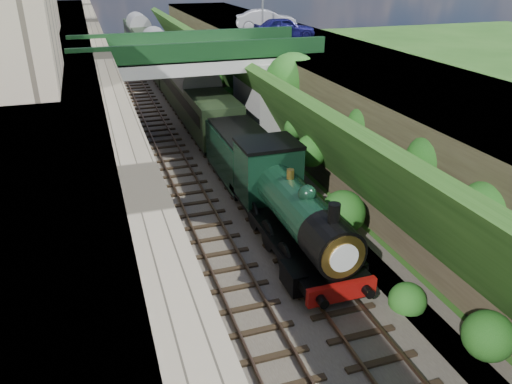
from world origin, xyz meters
name	(u,v)px	position (x,y,z in m)	size (l,w,h in m)	color
trackbed	(205,160)	(0.00, 20.00, 0.10)	(10.00, 90.00, 0.20)	#473F38
retaining_wall	(111,116)	(-5.50, 20.00, 3.50)	(1.00, 90.00, 7.00)	#756B56
street_plateau_left	(46,122)	(-9.00, 20.00, 3.50)	(6.00, 90.00, 7.00)	#262628
street_plateau_right	(341,102)	(9.50, 20.00, 3.12)	(8.00, 90.00, 6.25)	#262628
embankment_slope	(298,126)	(5.03, 16.79, 2.81)	(4.27, 90.00, 6.36)	#1E4714
track_left	(174,161)	(-2.00, 20.00, 0.25)	(2.50, 90.00, 0.20)	black
track_right	(223,156)	(1.20, 20.00, 0.25)	(2.50, 90.00, 0.20)	black
road_bridge	(203,84)	(0.94, 24.00, 4.08)	(16.00, 6.40, 7.25)	gray
building_near	(3,34)	(-9.50, 14.00, 9.00)	(4.00, 8.00, 4.00)	gray
tree	(293,83)	(5.91, 19.87, 4.65)	(3.60, 3.80, 6.60)	black
car_blue	(284,28)	(8.29, 27.71, 7.05)	(1.88, 4.68, 1.59)	#131252
car_silver	(266,20)	(8.74, 33.18, 7.10)	(1.79, 5.13, 1.69)	#ADACB1
locomotive	(291,209)	(1.20, 8.48, 1.89)	(3.10, 10.23, 3.83)	black
tender	(242,158)	(1.20, 15.84, 1.62)	(2.70, 6.00, 3.05)	black
coach_front	(195,97)	(1.20, 28.44, 2.05)	(2.90, 18.00, 3.70)	black
coach_middle	(159,57)	(1.20, 47.24, 2.05)	(2.90, 18.00, 3.70)	black
coach_rear	(139,35)	(1.20, 66.04, 2.05)	(2.90, 18.00, 3.70)	black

